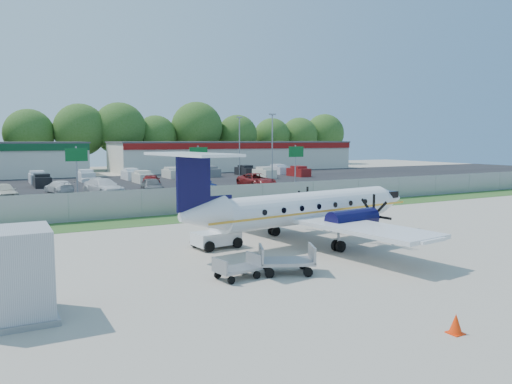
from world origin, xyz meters
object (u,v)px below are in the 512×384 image
pushback_tug (218,236)px  baggage_cart_far (287,261)px  aircraft (305,208)px  baggage_cart_near (237,268)px  service_container (10,278)px

pushback_tug → baggage_cart_far: pushback_tug is taller
aircraft → pushback_tug: (-4.60, 1.22, -1.31)m
baggage_cart_near → baggage_cart_far: bearing=-7.0°
aircraft → baggage_cart_near: aircraft is taller
baggage_cart_near → pushback_tug: bearing=73.1°
pushback_tug → baggage_cart_near: (-1.74, -5.75, -0.17)m
aircraft → service_container: (-14.52, -5.30, -0.59)m
aircraft → baggage_cart_near: 7.94m
baggage_cart_near → service_container: (-8.17, -0.77, 0.90)m
baggage_cart_near → service_container: bearing=-174.6°
aircraft → pushback_tug: aircraft is taller
pushback_tug → baggage_cart_near: 6.01m
aircraft → service_container: 15.47m
pushback_tug → baggage_cart_far: bearing=-86.0°
aircraft → pushback_tug: size_ratio=6.54×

